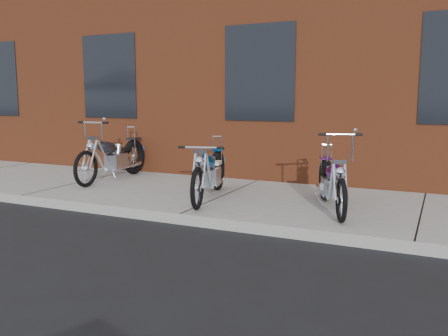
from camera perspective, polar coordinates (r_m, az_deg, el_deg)
The scene contains 6 objects.
ground at distance 6.59m, azimuth -5.34°, elevation -6.80°, with size 120.00×120.00×0.00m, color black.
sidewalk at distance 7.86m, azimuth 0.19°, elevation -3.72°, with size 22.00×3.00×0.15m, color gray.
building_brick at distance 14.05m, azimuth 11.98°, elevation 17.49°, with size 22.00×10.00×8.00m, color brown.
chopper_purple at distance 6.91m, azimuth 12.86°, elevation -1.91°, with size 0.84×1.91×1.13m.
chopper_blue at distance 7.49m, azimuth -1.77°, elevation -0.73°, with size 0.73×2.11×0.94m.
chopper_third at distance 9.47m, azimuth -13.14°, elevation 1.10°, with size 0.56×2.29×1.16m.
Camera 1 is at (3.24, -5.48, 1.71)m, focal length 38.00 mm.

